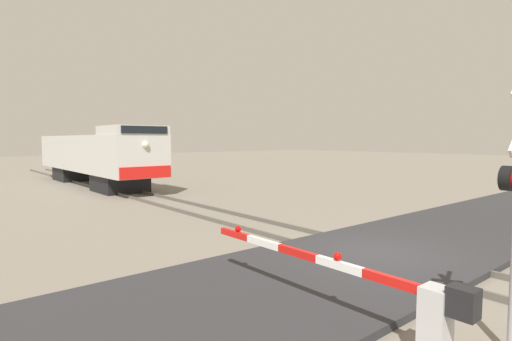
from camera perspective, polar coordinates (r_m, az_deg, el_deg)
ground_plane at (r=11.48m, az=16.91°, el=-11.78°), size 160.00×160.00×0.00m
rail_track_left at (r=10.89m, az=14.80°, el=-12.22°), size 0.08×80.00×0.15m
rail_track_right at (r=12.05m, az=18.82°, el=-10.69°), size 0.08×80.00×0.15m
road_surface at (r=11.46m, az=16.92°, el=-11.41°), size 36.00×5.02×0.15m
locomotive at (r=29.80m, az=-21.73°, el=2.01°), size 3.05×16.64×3.93m
crossing_gate at (r=6.59m, az=18.57°, el=-16.87°), size 0.36×5.53×1.29m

